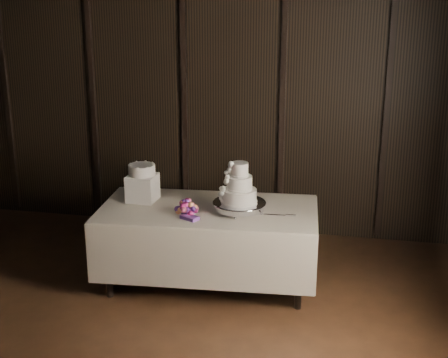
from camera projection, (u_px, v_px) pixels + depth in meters
room at (29, 197)px, 3.72m from camera, size 6.08×7.08×3.08m
display_table at (208, 243)px, 5.81m from camera, size 2.07×1.20×0.76m
cake_stand at (239, 207)px, 5.61m from camera, size 0.51×0.51×0.09m
wedding_cake at (236, 187)px, 5.55m from camera, size 0.36×0.31×0.37m
bouquet at (188, 208)px, 5.55m from camera, size 0.40×0.45×0.17m
box_pedestal at (143, 188)px, 5.89m from camera, size 0.27×0.27×0.25m
small_cake at (142, 170)px, 5.84m from camera, size 0.32×0.32×0.10m
cake_knife at (270, 215)px, 5.53m from camera, size 0.37×0.04×0.01m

